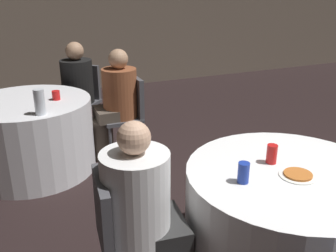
{
  "coord_description": "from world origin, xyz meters",
  "views": [
    {
      "loc": [
        -1.61,
        -1.54,
        1.79
      ],
      "look_at": [
        -0.61,
        0.75,
        0.83
      ],
      "focal_mm": 40.0,
      "sensor_mm": 36.0,
      "label": 1
    }
  ],
  "objects_px": {
    "person_white_shirt": "(147,215)",
    "chair_far_northeast": "(82,94)",
    "table_near": "(283,222)",
    "soda_can_blue": "(243,172)",
    "person_black_shirt": "(75,91)",
    "table_far": "(31,136)",
    "pizza_plate_near": "(298,175)",
    "chair_far_east": "(129,109)",
    "chair_near_west": "(121,232)",
    "bottle_far": "(40,102)",
    "person_floral_shirt": "(115,103)",
    "soda_can_red": "(272,154)"
  },
  "relations": [
    {
      "from": "person_black_shirt",
      "to": "person_white_shirt",
      "type": "height_order",
      "value": "person_black_shirt"
    },
    {
      "from": "table_near",
      "to": "soda_can_blue",
      "type": "height_order",
      "value": "soda_can_blue"
    },
    {
      "from": "person_white_shirt",
      "to": "soda_can_blue",
      "type": "relative_size",
      "value": 9.45
    },
    {
      "from": "chair_near_west",
      "to": "table_near",
      "type": "bearing_deg",
      "value": 90.0
    },
    {
      "from": "person_white_shirt",
      "to": "chair_far_northeast",
      "type": "bearing_deg",
      "value": -177.74
    },
    {
      "from": "chair_far_northeast",
      "to": "person_black_shirt",
      "type": "xyz_separation_m",
      "value": [
        -0.1,
        -0.11,
        0.08
      ]
    },
    {
      "from": "table_near",
      "to": "chair_far_northeast",
      "type": "height_order",
      "value": "chair_far_northeast"
    },
    {
      "from": "chair_far_northeast",
      "to": "soda_can_blue",
      "type": "bearing_deg",
      "value": 138.28
    },
    {
      "from": "chair_near_west",
      "to": "person_floral_shirt",
      "type": "xyz_separation_m",
      "value": [
        0.55,
        2.02,
        0.08
      ]
    },
    {
      "from": "chair_far_northeast",
      "to": "person_floral_shirt",
      "type": "relative_size",
      "value": 0.74
    },
    {
      "from": "person_floral_shirt",
      "to": "bottle_far",
      "type": "xyz_separation_m",
      "value": [
        -0.78,
        -0.46,
        0.24
      ]
    },
    {
      "from": "table_near",
      "to": "table_far",
      "type": "relative_size",
      "value": 1.03
    },
    {
      "from": "chair_near_west",
      "to": "chair_far_east",
      "type": "height_order",
      "value": "same"
    },
    {
      "from": "chair_far_northeast",
      "to": "person_white_shirt",
      "type": "xyz_separation_m",
      "value": [
        -0.21,
        -2.81,
        0.08
      ]
    },
    {
      "from": "person_black_shirt",
      "to": "chair_far_northeast",
      "type": "bearing_deg",
      "value": -90.0
    },
    {
      "from": "soda_can_red",
      "to": "bottle_far",
      "type": "xyz_separation_m",
      "value": [
        -1.23,
        1.54,
        0.05
      ]
    },
    {
      "from": "table_near",
      "to": "soda_can_red",
      "type": "relative_size",
      "value": 10.25
    },
    {
      "from": "chair_near_west",
      "to": "person_white_shirt",
      "type": "relative_size",
      "value": 0.74
    },
    {
      "from": "table_near",
      "to": "soda_can_blue",
      "type": "relative_size",
      "value": 10.25
    },
    {
      "from": "soda_can_red",
      "to": "chair_far_northeast",
      "type": "bearing_deg",
      "value": 102.93
    },
    {
      "from": "person_floral_shirt",
      "to": "soda_can_red",
      "type": "xyz_separation_m",
      "value": [
        0.45,
        -2.0,
        0.19
      ]
    },
    {
      "from": "table_far",
      "to": "soda_can_red",
      "type": "height_order",
      "value": "soda_can_red"
    },
    {
      "from": "chair_near_west",
      "to": "pizza_plate_near",
      "type": "relative_size",
      "value": 3.91
    },
    {
      "from": "table_far",
      "to": "pizza_plate_near",
      "type": "distance_m",
      "value": 2.62
    },
    {
      "from": "person_black_shirt",
      "to": "bottle_far",
      "type": "xyz_separation_m",
      "value": [
        -0.49,
        -1.12,
        0.24
      ]
    },
    {
      "from": "soda_can_red",
      "to": "soda_can_blue",
      "type": "distance_m",
      "value": 0.33
    },
    {
      "from": "chair_far_east",
      "to": "pizza_plate_near",
      "type": "distance_m",
      "value": 2.24
    },
    {
      "from": "person_black_shirt",
      "to": "soda_can_blue",
      "type": "xyz_separation_m",
      "value": [
        0.43,
        -2.79,
        0.19
      ]
    },
    {
      "from": "bottle_far",
      "to": "chair_far_east",
      "type": "bearing_deg",
      "value": 26.03
    },
    {
      "from": "person_floral_shirt",
      "to": "chair_far_east",
      "type": "bearing_deg",
      "value": -90.0
    },
    {
      "from": "pizza_plate_near",
      "to": "soda_can_red",
      "type": "distance_m",
      "value": 0.21
    },
    {
      "from": "chair_near_west",
      "to": "person_floral_shirt",
      "type": "height_order",
      "value": "person_floral_shirt"
    },
    {
      "from": "table_far",
      "to": "soda_can_blue",
      "type": "height_order",
      "value": "soda_can_blue"
    },
    {
      "from": "soda_can_red",
      "to": "person_floral_shirt",
      "type": "bearing_deg",
      "value": 102.63
    },
    {
      "from": "table_far",
      "to": "chair_far_northeast",
      "type": "height_order",
      "value": "chair_far_northeast"
    },
    {
      "from": "chair_near_west",
      "to": "chair_far_northeast",
      "type": "xyz_separation_m",
      "value": [
        0.36,
        2.79,
        0.0
      ]
    },
    {
      "from": "table_near",
      "to": "chair_near_west",
      "type": "height_order",
      "value": "chair_near_west"
    },
    {
      "from": "person_white_shirt",
      "to": "bottle_far",
      "type": "height_order",
      "value": "person_white_shirt"
    },
    {
      "from": "chair_far_east",
      "to": "person_black_shirt",
      "type": "height_order",
      "value": "person_black_shirt"
    },
    {
      "from": "person_white_shirt",
      "to": "bottle_far",
      "type": "xyz_separation_m",
      "value": [
        -0.38,
        1.58,
        0.25
      ]
    },
    {
      "from": "pizza_plate_near",
      "to": "soda_can_blue",
      "type": "relative_size",
      "value": 1.8
    },
    {
      "from": "table_near",
      "to": "person_black_shirt",
      "type": "bearing_deg",
      "value": 105.32
    },
    {
      "from": "chair_far_east",
      "to": "person_floral_shirt",
      "type": "height_order",
      "value": "person_floral_shirt"
    },
    {
      "from": "person_white_shirt",
      "to": "pizza_plate_near",
      "type": "distance_m",
      "value": 0.91
    },
    {
      "from": "table_far",
      "to": "soda_can_red",
      "type": "xyz_separation_m",
      "value": [
        1.31,
        -2.01,
        0.43
      ]
    },
    {
      "from": "chair_far_northeast",
      "to": "table_far",
      "type": "bearing_deg",
      "value": 90.0
    },
    {
      "from": "person_white_shirt",
      "to": "soda_can_red",
      "type": "bearing_deg",
      "value": 99.23
    },
    {
      "from": "pizza_plate_near",
      "to": "chair_far_east",
      "type": "bearing_deg",
      "value": 98.58
    },
    {
      "from": "table_near",
      "to": "chair_near_west",
      "type": "xyz_separation_m",
      "value": [
        -1.03,
        0.12,
        0.15
      ]
    },
    {
      "from": "soda_can_blue",
      "to": "chair_far_northeast",
      "type": "bearing_deg",
      "value": 96.56
    }
  ]
}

